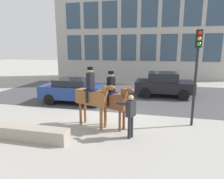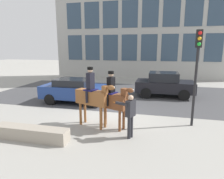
{
  "view_description": "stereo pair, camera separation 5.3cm",
  "coord_description": "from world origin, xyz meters",
  "px_view_note": "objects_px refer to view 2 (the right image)",
  "views": [
    {
      "loc": [
        2.23,
        -9.44,
        3.42
      ],
      "look_at": [
        0.25,
        -0.91,
        1.56
      ],
      "focal_mm": 32.0,
      "sensor_mm": 36.0,
      "label": 1
    },
    {
      "loc": [
        2.28,
        -9.42,
        3.42
      ],
      "look_at": [
        0.25,
        -0.91,
        1.56
      ],
      "focal_mm": 32.0,
      "sensor_mm": 36.0,
      "label": 2
    }
  ],
  "objects_px": {
    "mounted_horse_lead": "(93,96)",
    "street_car_near_lane": "(75,90)",
    "traffic_light": "(197,63)",
    "pedestrian_bystander": "(130,113)",
    "street_car_far_lane": "(164,84)",
    "mounted_horse_companion": "(113,99)",
    "planter_ledge": "(31,133)"
  },
  "relations": [
    {
      "from": "street_car_near_lane",
      "to": "planter_ledge",
      "type": "distance_m",
      "value": 5.27
    },
    {
      "from": "street_car_near_lane",
      "to": "planter_ledge",
      "type": "bearing_deg",
      "value": -84.46
    },
    {
      "from": "street_car_far_lane",
      "to": "planter_ledge",
      "type": "distance_m",
      "value": 9.6
    },
    {
      "from": "street_car_near_lane",
      "to": "traffic_light",
      "type": "xyz_separation_m",
      "value": [
        6.6,
        -2.35,
        1.95
      ]
    },
    {
      "from": "mounted_horse_companion",
      "to": "traffic_light",
      "type": "relative_size",
      "value": 0.6
    },
    {
      "from": "pedestrian_bystander",
      "to": "street_car_near_lane",
      "type": "distance_m",
      "value": 5.87
    },
    {
      "from": "mounted_horse_lead",
      "to": "street_car_near_lane",
      "type": "xyz_separation_m",
      "value": [
        -2.35,
        3.4,
        -0.56
      ]
    },
    {
      "from": "mounted_horse_lead",
      "to": "traffic_light",
      "type": "bearing_deg",
      "value": 32.98
    },
    {
      "from": "pedestrian_bystander",
      "to": "street_car_far_lane",
      "type": "height_order",
      "value": "street_car_far_lane"
    },
    {
      "from": "mounted_horse_companion",
      "to": "planter_ledge",
      "type": "relative_size",
      "value": 0.83
    },
    {
      "from": "street_car_far_lane",
      "to": "traffic_light",
      "type": "bearing_deg",
      "value": -78.05
    },
    {
      "from": "street_car_far_lane",
      "to": "planter_ledge",
      "type": "height_order",
      "value": "street_car_far_lane"
    },
    {
      "from": "pedestrian_bystander",
      "to": "planter_ledge",
      "type": "relative_size",
      "value": 0.57
    },
    {
      "from": "street_car_far_lane",
      "to": "mounted_horse_companion",
      "type": "bearing_deg",
      "value": -109.32
    },
    {
      "from": "pedestrian_bystander",
      "to": "street_car_far_lane",
      "type": "distance_m",
      "value": 7.3
    },
    {
      "from": "planter_ledge",
      "to": "street_car_far_lane",
      "type": "bearing_deg",
      "value": 58.78
    },
    {
      "from": "street_car_near_lane",
      "to": "pedestrian_bystander",
      "type": "bearing_deg",
      "value": -45.73
    },
    {
      "from": "traffic_light",
      "to": "mounted_horse_companion",
      "type": "bearing_deg",
      "value": -162.75
    },
    {
      "from": "mounted_horse_lead",
      "to": "traffic_light",
      "type": "height_order",
      "value": "traffic_light"
    },
    {
      "from": "mounted_horse_lead",
      "to": "pedestrian_bystander",
      "type": "xyz_separation_m",
      "value": [
        1.74,
        -0.8,
        -0.36
      ]
    },
    {
      "from": "street_car_far_lane",
      "to": "planter_ledge",
      "type": "relative_size",
      "value": 1.34
    },
    {
      "from": "mounted_horse_companion",
      "to": "pedestrian_bystander",
      "type": "xyz_separation_m",
      "value": [
        0.85,
        -0.81,
        -0.28
      ]
    },
    {
      "from": "mounted_horse_companion",
      "to": "street_car_near_lane",
      "type": "distance_m",
      "value": 4.72
    },
    {
      "from": "mounted_horse_companion",
      "to": "street_car_far_lane",
      "type": "bearing_deg",
      "value": 92.45
    },
    {
      "from": "street_car_near_lane",
      "to": "traffic_light",
      "type": "relative_size",
      "value": 0.99
    },
    {
      "from": "mounted_horse_companion",
      "to": "planter_ledge",
      "type": "distance_m",
      "value": 3.45
    },
    {
      "from": "mounted_horse_lead",
      "to": "street_car_near_lane",
      "type": "distance_m",
      "value": 4.17
    },
    {
      "from": "street_car_near_lane",
      "to": "planter_ledge",
      "type": "height_order",
      "value": "street_car_near_lane"
    },
    {
      "from": "mounted_horse_companion",
      "to": "pedestrian_bystander",
      "type": "height_order",
      "value": "mounted_horse_companion"
    },
    {
      "from": "pedestrian_bystander",
      "to": "street_car_near_lane",
      "type": "relative_size",
      "value": 0.41
    },
    {
      "from": "mounted_horse_lead",
      "to": "street_car_far_lane",
      "type": "distance_m",
      "value": 7.11
    },
    {
      "from": "pedestrian_bystander",
      "to": "mounted_horse_companion",
      "type": "bearing_deg",
      "value": -19.09
    }
  ]
}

